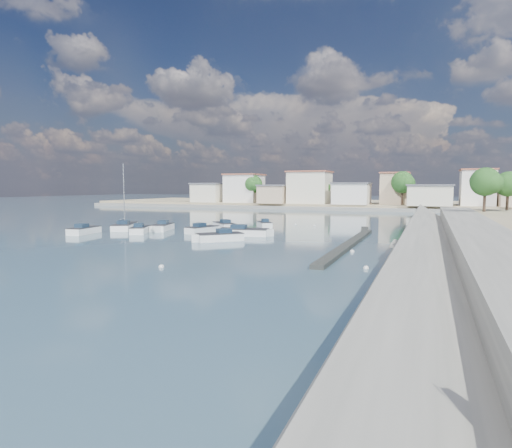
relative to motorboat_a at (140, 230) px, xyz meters
The scene contains 17 objects.
ground 34.06m from the motorboat_a, 56.06° to the left, with size 400.00×400.00×0.00m, color #2F485E.
seawall_walkway 37.54m from the motorboat_a, ahead, with size 5.00×90.00×1.80m, color slate.
breakwater 25.93m from the motorboat_a, ahead, with size 2.00×31.02×0.35m.
far_shore_land 82.47m from the motorboat_a, 76.67° to the left, with size 160.00×40.00×1.40m, color gray.
far_shore_quay 62.23m from the motorboat_a, 72.21° to the left, with size 160.00×2.50×0.80m, color slate.
far_town 71.78m from the motorboat_a, 65.48° to the left, with size 113.01×12.80×8.35m.
shore_trees 62.92m from the motorboat_a, 64.11° to the left, with size 74.56×38.32×7.92m.
motorboat_a is the anchor object (origin of this frame).
motorboat_b 7.86m from the motorboat_a, 24.38° to the left, with size 2.99×4.98×1.48m.
motorboat_c 11.58m from the motorboat_a, 53.44° to the left, with size 4.64×4.55×1.48m.
motorboat_d 12.78m from the motorboat_a, 14.46° to the right, with size 4.84×4.79×1.48m.
motorboat_e 6.50m from the motorboat_a, 152.09° to the right, with size 2.45×5.15×1.48m.
motorboat_f 17.14m from the motorboat_a, 47.32° to the left, with size 3.23×3.81×1.48m.
motorboat_g 3.73m from the motorboat_a, 79.83° to the left, with size 3.26×5.57×1.48m.
motorboat_h 13.49m from the motorboat_a, 10.69° to the left, with size 6.59×3.31×1.48m.
sailboat 5.78m from the motorboat_a, 146.49° to the left, with size 4.93×6.97×9.00m.
mooring_buoys 21.66m from the motorboat_a, ahead, with size 15.01×36.70×0.39m.
Camera 1 is at (14.09, -31.47, 5.72)m, focal length 30.00 mm.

